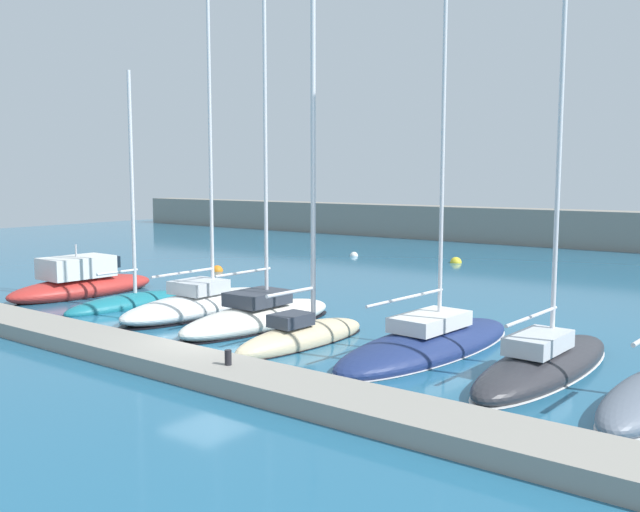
{
  "coord_description": "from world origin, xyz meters",
  "views": [
    {
      "loc": [
        16.64,
        -15.51,
        5.92
      ],
      "look_at": [
        -0.51,
        6.83,
        2.67
      ],
      "focal_mm": 38.98,
      "sensor_mm": 36.0,
      "label": 1
    }
  ],
  "objects_px": {
    "sailboat_charcoal_seventh": "(545,362)",
    "mooring_buoy_orange": "(217,271)",
    "sailboat_navy_sixth": "(429,344)",
    "sailboat_teal_second": "(129,301)",
    "dock_bollard": "(228,358)",
    "sailboat_ivory_fourth": "(259,316)",
    "mooring_buoy_yellow": "(456,263)",
    "sailboat_sand_fifth": "(302,334)",
    "mooring_buoy_white": "(354,256)",
    "sailboat_white_third": "(202,303)",
    "motorboat_red_nearest": "(82,283)"
  },
  "relations": [
    {
      "from": "mooring_buoy_orange",
      "to": "motorboat_red_nearest",
      "type": "bearing_deg",
      "value": -84.21
    },
    {
      "from": "mooring_buoy_orange",
      "to": "mooring_buoy_yellow",
      "type": "xyz_separation_m",
      "value": [
        9.93,
        12.94,
        0.0
      ]
    },
    {
      "from": "motorboat_red_nearest",
      "to": "sailboat_teal_second",
      "type": "bearing_deg",
      "value": -93.92
    },
    {
      "from": "sailboat_teal_second",
      "to": "sailboat_navy_sixth",
      "type": "relative_size",
      "value": 0.74
    },
    {
      "from": "mooring_buoy_yellow",
      "to": "motorboat_red_nearest",
      "type": "bearing_deg",
      "value": -110.97
    },
    {
      "from": "mooring_buoy_white",
      "to": "mooring_buoy_yellow",
      "type": "bearing_deg",
      "value": 6.47
    },
    {
      "from": "sailboat_charcoal_seventh",
      "to": "mooring_buoy_orange",
      "type": "bearing_deg",
      "value": 70.07
    },
    {
      "from": "sailboat_sand_fifth",
      "to": "motorboat_red_nearest",
      "type": "bearing_deg",
      "value": 88.4
    },
    {
      "from": "mooring_buoy_yellow",
      "to": "dock_bollard",
      "type": "xyz_separation_m",
      "value": [
        7.44,
        -29.33,
        0.75
      ]
    },
    {
      "from": "sailboat_navy_sixth",
      "to": "mooring_buoy_yellow",
      "type": "bearing_deg",
      "value": 28.25
    },
    {
      "from": "sailboat_navy_sixth",
      "to": "mooring_buoy_white",
      "type": "xyz_separation_m",
      "value": [
        -18.1,
        21.67,
        -0.26
      ]
    },
    {
      "from": "sailboat_white_third",
      "to": "mooring_buoy_white",
      "type": "xyz_separation_m",
      "value": [
        -7.09,
        21.83,
        -0.45
      ]
    },
    {
      "from": "sailboat_white_third",
      "to": "motorboat_red_nearest",
      "type": "bearing_deg",
      "value": 92.78
    },
    {
      "from": "sailboat_sand_fifth",
      "to": "mooring_buoy_white",
      "type": "distance_m",
      "value": 27.43
    },
    {
      "from": "sailboat_navy_sixth",
      "to": "mooring_buoy_orange",
      "type": "height_order",
      "value": "sailboat_navy_sixth"
    },
    {
      "from": "sailboat_charcoal_seventh",
      "to": "mooring_buoy_yellow",
      "type": "relative_size",
      "value": 21.49
    },
    {
      "from": "sailboat_navy_sixth",
      "to": "sailboat_ivory_fourth",
      "type": "bearing_deg",
      "value": 98.24
    },
    {
      "from": "motorboat_red_nearest",
      "to": "mooring_buoy_yellow",
      "type": "relative_size",
      "value": 9.93
    },
    {
      "from": "sailboat_navy_sixth",
      "to": "sailboat_charcoal_seventh",
      "type": "bearing_deg",
      "value": -89.71
    },
    {
      "from": "sailboat_ivory_fourth",
      "to": "mooring_buoy_orange",
      "type": "relative_size",
      "value": 19.54
    },
    {
      "from": "motorboat_red_nearest",
      "to": "sailboat_sand_fifth",
      "type": "distance_m",
      "value": 15.15
    },
    {
      "from": "sailboat_teal_second",
      "to": "dock_bollard",
      "type": "xyz_separation_m",
      "value": [
        12.09,
        -5.7,
        0.53
      ]
    },
    {
      "from": "mooring_buoy_white",
      "to": "dock_bollard",
      "type": "distance_m",
      "value": 32.31
    },
    {
      "from": "motorboat_red_nearest",
      "to": "sailboat_sand_fifth",
      "type": "xyz_separation_m",
      "value": [
        15.1,
        -1.23,
        -0.22
      ]
    },
    {
      "from": "sailboat_white_third",
      "to": "mooring_buoy_yellow",
      "type": "distance_m",
      "value": 22.74
    },
    {
      "from": "sailboat_teal_second",
      "to": "sailboat_charcoal_seventh",
      "type": "height_order",
      "value": "sailboat_charcoal_seventh"
    },
    {
      "from": "mooring_buoy_orange",
      "to": "mooring_buoy_yellow",
      "type": "distance_m",
      "value": 16.31
    },
    {
      "from": "motorboat_red_nearest",
      "to": "sailboat_teal_second",
      "type": "relative_size",
      "value": 0.72
    },
    {
      "from": "sailboat_teal_second",
      "to": "mooring_buoy_white",
      "type": "xyz_separation_m",
      "value": [
        -3.23,
        22.74,
        -0.22
      ]
    },
    {
      "from": "mooring_buoy_white",
      "to": "mooring_buoy_yellow",
      "type": "height_order",
      "value": "mooring_buoy_yellow"
    },
    {
      "from": "motorboat_red_nearest",
      "to": "mooring_buoy_yellow",
      "type": "height_order",
      "value": "motorboat_red_nearest"
    },
    {
      "from": "mooring_buoy_orange",
      "to": "dock_bollard",
      "type": "distance_m",
      "value": 23.9
    },
    {
      "from": "sailboat_ivory_fourth",
      "to": "sailboat_sand_fifth",
      "type": "distance_m",
      "value": 3.51
    },
    {
      "from": "sailboat_sand_fifth",
      "to": "mooring_buoy_white",
      "type": "bearing_deg",
      "value": 33.94
    },
    {
      "from": "sailboat_sand_fifth",
      "to": "sailboat_ivory_fourth",
      "type": "bearing_deg",
      "value": 71.14
    },
    {
      "from": "mooring_buoy_orange",
      "to": "sailboat_navy_sixth",
      "type": "bearing_deg",
      "value": -25.53
    },
    {
      "from": "mooring_buoy_white",
      "to": "mooring_buoy_orange",
      "type": "height_order",
      "value": "mooring_buoy_orange"
    },
    {
      "from": "sailboat_teal_second",
      "to": "sailboat_ivory_fourth",
      "type": "xyz_separation_m",
      "value": [
        7.59,
        0.51,
        0.19
      ]
    },
    {
      "from": "motorboat_red_nearest",
      "to": "sailboat_teal_second",
      "type": "xyz_separation_m",
      "value": [
        4.25,
        -0.43,
        -0.38
      ]
    },
    {
      "from": "motorboat_red_nearest",
      "to": "sailboat_white_third",
      "type": "distance_m",
      "value": 8.13
    },
    {
      "from": "sailboat_navy_sixth",
      "to": "mooring_buoy_orange",
      "type": "xyz_separation_m",
      "value": [
        -20.17,
        9.63,
        -0.26
      ]
    },
    {
      "from": "sailboat_ivory_fourth",
      "to": "mooring_buoy_orange",
      "type": "height_order",
      "value": "sailboat_ivory_fourth"
    },
    {
      "from": "sailboat_ivory_fourth",
      "to": "mooring_buoy_yellow",
      "type": "xyz_separation_m",
      "value": [
        -2.95,
        23.12,
        -0.41
      ]
    },
    {
      "from": "sailboat_teal_second",
      "to": "sailboat_charcoal_seventh",
      "type": "relative_size",
      "value": 0.64
    },
    {
      "from": "motorboat_red_nearest",
      "to": "sailboat_charcoal_seventh",
      "type": "distance_m",
      "value": 23.19
    },
    {
      "from": "sailboat_charcoal_seventh",
      "to": "sailboat_teal_second",
      "type": "bearing_deg",
      "value": 94.73
    },
    {
      "from": "sailboat_ivory_fourth",
      "to": "mooring_buoy_white",
      "type": "xyz_separation_m",
      "value": [
        -10.82,
        22.23,
        -0.41
      ]
    },
    {
      "from": "motorboat_red_nearest",
      "to": "sailboat_navy_sixth",
      "type": "relative_size",
      "value": 0.53
    },
    {
      "from": "sailboat_sand_fifth",
      "to": "dock_bollard",
      "type": "height_order",
      "value": "sailboat_sand_fifth"
    },
    {
      "from": "sailboat_white_third",
      "to": "mooring_buoy_white",
      "type": "bearing_deg",
      "value": 17.36
    }
  ]
}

